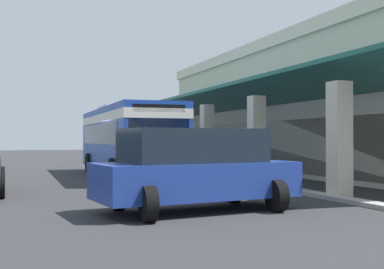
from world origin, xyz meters
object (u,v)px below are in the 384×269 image
at_px(pedestrian, 213,166).
at_px(potted_palm, 172,153).
at_px(transit_bus, 126,136).
at_px(parked_suv_blue, 195,169).

xyz_separation_m(pedestrian, potted_palm, (-17.53, 4.33, -0.09)).
bearing_deg(transit_bus, potted_palm, 150.45).
relative_size(pedestrian, potted_palm, 0.52).
bearing_deg(potted_palm, transit_bus, -29.55).
relative_size(transit_bus, pedestrian, 6.92).
xyz_separation_m(parked_suv_blue, pedestrian, (-2.76, 1.59, -0.11)).
height_order(parked_suv_blue, pedestrian, parked_suv_blue).
height_order(pedestrian, potted_palm, potted_palm).
bearing_deg(transit_bus, parked_suv_blue, -4.32).
bearing_deg(parked_suv_blue, potted_palm, 163.73).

